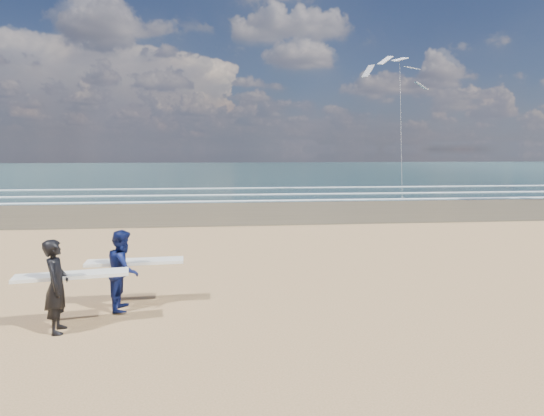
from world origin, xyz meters
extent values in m
cube|color=brown|center=(20.00, 18.00, 0.01)|extent=(220.00, 12.00, 0.01)
cube|color=#183235|center=(20.00, 72.00, 0.01)|extent=(220.00, 100.00, 0.02)
cube|color=white|center=(20.00, 22.80, 0.05)|extent=(220.00, 0.50, 0.05)
cube|color=white|center=(20.00, 27.50, 0.05)|extent=(220.00, 0.50, 0.05)
cube|color=white|center=(20.00, 34.00, 0.05)|extent=(220.00, 0.50, 0.05)
imported|color=black|center=(-1.12, -0.84, 0.93)|extent=(0.53, 0.73, 1.86)
cube|color=white|center=(-0.92, -0.49, 1.05)|extent=(2.26, 0.89, 0.07)
imported|color=#0D1649|center=(-0.08, 0.44, 0.90)|extent=(0.72, 0.91, 1.81)
cube|color=white|center=(0.12, 0.79, 1.01)|extent=(2.23, 0.65, 0.07)
cube|color=slate|center=(15.61, 23.86, 0.05)|extent=(0.12, 0.12, 0.10)
camera|label=1|loc=(2.05, -10.47, 3.59)|focal=32.00mm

